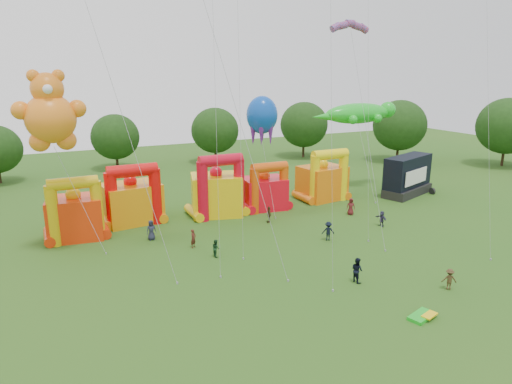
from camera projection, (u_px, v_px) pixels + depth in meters
name	position (u px, v px, depth m)	size (l,w,h in m)	color
ground	(415.00, 338.00, 27.87)	(160.00, 160.00, 0.00)	#275818
tree_ring	(401.00, 241.00, 26.30)	(125.44, 127.56, 12.07)	#352314
bouncy_castle_0	(75.00, 215.00, 43.75)	(5.44, 4.59, 6.34)	red
bouncy_castle_1	(132.00, 200.00, 48.40)	(6.27, 5.29, 6.59)	orange
bouncy_castle_2	(217.00, 192.00, 50.84)	(6.35, 5.58, 7.13)	yellow
bouncy_castle_3	(265.00, 191.00, 53.25)	(5.25, 4.41, 5.76)	red
bouncy_castle_4	(323.00, 180.00, 57.14)	(5.88, 4.99, 6.56)	orange
stage_trailer	(408.00, 176.00, 59.33)	(8.58, 5.56, 5.17)	black
teddy_bear_kite	(64.00, 153.00, 38.65)	(6.20, 4.41, 16.00)	orange
gecko_kite	(363.00, 141.00, 59.21)	(13.19, 9.42, 11.76)	green
octopus_kite	(265.00, 143.00, 52.20)	(3.62, 7.23, 13.09)	#0C44B4
parafoil_kites	(192.00, 106.00, 34.39)	(29.80, 10.89, 29.38)	red
diamond_kites	(323.00, 55.00, 36.96)	(24.87, 15.87, 39.39)	red
folded_kite_bundle	(422.00, 316.00, 30.06)	(2.21, 1.55, 0.31)	green
spectator_0	(151.00, 230.00, 43.69)	(0.96, 0.62, 1.96)	#23263B
spectator_1	(193.00, 239.00, 41.80)	(0.64, 0.42, 1.76)	#4D1E16
spectator_2	(216.00, 248.00, 39.82)	(0.76, 0.59, 1.56)	#173A1E
spectator_3	(328.00, 231.00, 43.58)	(1.21, 0.69, 1.87)	black
spectator_4	(269.00, 214.00, 48.72)	(1.05, 0.44, 1.78)	#41351A
spectator_5	(382.00, 219.00, 47.63)	(1.51, 0.48, 1.63)	#2C2944
spectator_6	(351.00, 207.00, 51.32)	(0.94, 0.61, 1.92)	#59191B
spectator_7	(399.00, 193.00, 57.23)	(0.63, 0.41, 1.72)	#1D4924
spectator_8	(357.00, 270.00, 34.98)	(0.96, 0.75, 1.97)	black
spectator_9	(449.00, 279.00, 33.80)	(1.06, 0.61, 1.64)	#42311A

